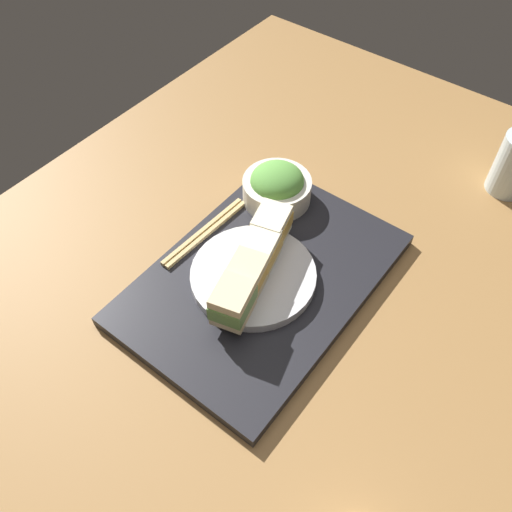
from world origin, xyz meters
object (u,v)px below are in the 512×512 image
sandwich_plate (253,276)px  sandwich_nearmost (271,225)px  sandwich_inner_near (259,250)px  salad_bowl (277,186)px  sandwich_inner_far (247,275)px  sandwich_farmost (233,302)px  chopsticks_pair (205,232)px

sandwich_plate → sandwich_nearmost: (-7.88, -2.33, 3.49)cm
sandwich_inner_near → salad_bowl: (-14.32, -7.03, -1.17)cm
sandwich_inner_near → sandwich_inner_far: bearing=16.5°
sandwich_plate → sandwich_inner_far: 4.43cm
sandwich_inner_near → salad_bowl: 16.00cm
sandwich_nearmost → sandwich_inner_near: 5.48cm
sandwich_nearmost → sandwich_inner_near: bearing=16.5°
sandwich_nearmost → salad_bowl: (-9.07, -5.48, -1.24)cm
sandwich_farmost → chopsticks_pair: sandwich_farmost is taller
chopsticks_pair → sandwich_inner_near: bearing=90.1°
sandwich_nearmost → sandwich_inner_near: (5.25, 1.56, -0.07)cm
sandwich_farmost → sandwich_inner_far: bearing=-163.5°
sandwich_nearmost → sandwich_farmost: (15.75, 4.67, 0.29)cm
salad_bowl → chopsticks_pair: 15.34cm
sandwich_farmost → chopsticks_pair: (-10.49, -14.85, -4.28)cm
sandwich_inner_near → chopsticks_pair: bearing=-89.9°
sandwich_plate → sandwich_inner_near: size_ratio=2.59×
sandwich_nearmost → sandwich_inner_far: bearing=16.5°
sandwich_farmost → salad_bowl: 26.86cm
sandwich_inner_near → salad_bowl: bearing=-153.8°
salad_bowl → sandwich_plate: bearing=24.7°
sandwich_plate → chopsticks_pair: bearing=-101.8°
sandwich_plate → sandwich_nearmost: size_ratio=2.69×
salad_bowl → chopsticks_pair: salad_bowl is taller
salad_bowl → sandwich_nearmost: bearing=31.1°
sandwich_nearmost → salad_bowl: same height
sandwich_inner_near → sandwich_plate: bearing=16.5°
sandwich_inner_near → sandwich_nearmost: bearing=-163.5°
salad_bowl → sandwich_inner_far: bearing=23.7°
sandwich_inner_near → sandwich_inner_far: (5.25, 1.56, 0.07)cm
sandwich_plate → salad_bowl: bearing=-155.3°
sandwich_plate → salad_bowl: salad_bowl is taller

